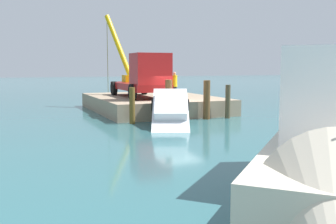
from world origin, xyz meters
TOP-DOWN VIEW (x-y plane):
  - ground at (0.00, 0.00)m, footprint 200.00×200.00m
  - dock at (-4.54, 0.00)m, footprint 10.41×7.89m
  - crane_truck at (-3.27, -1.14)m, footprint 8.27×2.69m
  - dock_worker at (-2.36, 0.76)m, footprint 0.34×0.34m
  - salvaged_car at (2.84, -1.73)m, footprint 4.58×3.34m
  - piling_near at (1.14, -3.24)m, footprint 0.30×0.30m
  - piling_mid at (1.00, -1.06)m, footprint 0.39×0.39m
  - piling_far at (0.99, 1.35)m, footprint 0.40×0.40m
  - piling_end at (1.11, 2.71)m, footprint 0.30×0.30m

SIDE VIEW (x-z plane):
  - ground at x=0.00m, z-range 0.00..0.00m
  - dock at x=-4.54m, z-range 0.00..1.01m
  - salvaged_car at x=2.84m, z-range -0.65..2.06m
  - piling_near at x=1.14m, z-range 0.00..1.95m
  - piling_end at x=1.11m, z-range 0.00..1.99m
  - piling_far at x=0.99m, z-range 0.00..2.27m
  - piling_mid at x=1.00m, z-range 0.00..2.34m
  - dock_worker at x=-2.36m, z-range 1.02..2.74m
  - crane_truck at x=-3.27m, z-range -0.60..5.40m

